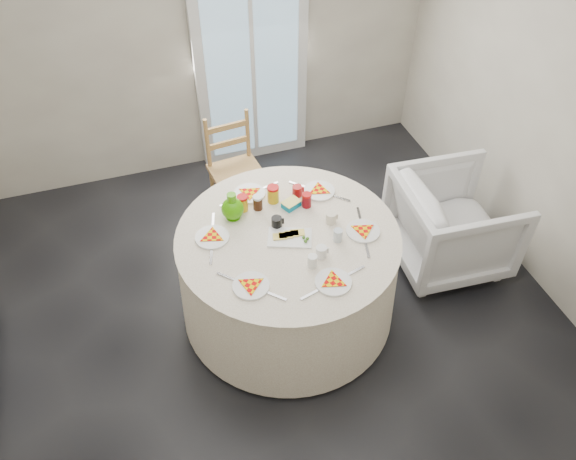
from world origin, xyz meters
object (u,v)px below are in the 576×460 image
object	(u,v)px
green_pitcher	(232,204)
wooden_chair	(237,169)
table	(288,274)
armchair	(452,222)

from	to	relation	value
green_pitcher	wooden_chair	bearing A→B (deg)	60.80
wooden_chair	green_pitcher	bearing A→B (deg)	-111.11
table	green_pitcher	bearing A→B (deg)	136.59
table	green_pitcher	size ratio (longest dim) A/B	7.78
armchair	table	bearing A→B (deg)	98.16
table	green_pitcher	distance (m)	0.64
table	armchair	xyz separation A→B (m)	(1.34, 0.10, 0.02)
green_pitcher	table	bearing A→B (deg)	-57.92
table	wooden_chair	size ratio (longest dim) A/B	1.66
table	wooden_chair	xyz separation A→B (m)	(-0.07, 1.14, 0.09)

